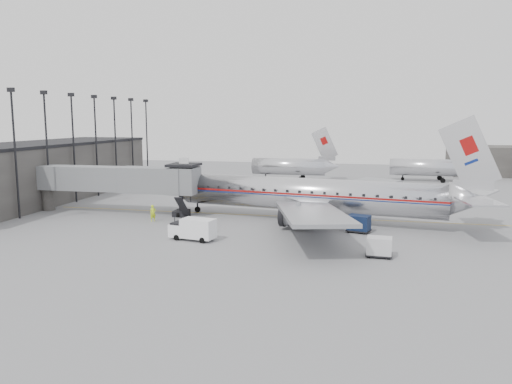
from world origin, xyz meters
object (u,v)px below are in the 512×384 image
baggage_cart_white (379,247)px  service_van (193,229)px  baggage_cart_navy (359,223)px  ramp_worker (153,213)px  airliner (314,195)px

baggage_cart_white → service_van: bearing=175.9°
baggage_cart_navy → ramp_worker: bearing=-166.2°
airliner → service_van: airliner is taller
airliner → ramp_worker: airliner is taller
airliner → service_van: (-10.56, -11.52, -1.94)m
airliner → baggage_cart_navy: size_ratio=14.34×
airliner → baggage_cart_navy: (5.18, -4.70, -2.11)m
baggage_cart_navy → ramp_worker: (-23.26, 0.69, 0.00)m
airliner → ramp_worker: (-18.08, -4.02, -2.11)m
airliner → service_van: size_ratio=8.02×
baggage_cart_white → ramp_worker: (-25.11, 9.83, 0.05)m
service_van → baggage_cart_white: service_van is taller
baggage_cart_navy → baggage_cart_white: size_ratio=1.18×
baggage_cart_navy → baggage_cart_white: bearing=-63.0°
service_van → baggage_cart_navy: 17.15m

